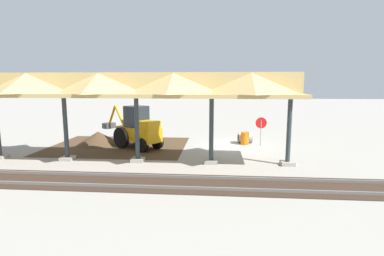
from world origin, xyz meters
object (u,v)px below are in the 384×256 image
(traffic_barrel, at_px, (245,138))
(backhoe, at_px, (137,129))
(concrete_pipe, at_px, (245,138))
(stop_sign, at_px, (261,126))

(traffic_barrel, bearing_deg, backhoe, 12.66)
(concrete_pipe, relative_size, traffic_barrel, 1.17)
(backhoe, distance_m, traffic_barrel, 7.50)
(backhoe, height_order, concrete_pipe, backhoe)
(stop_sign, bearing_deg, concrete_pipe, -47.51)
(stop_sign, xyz_separation_m, concrete_pipe, (0.97, -1.06, -1.06))
(backhoe, relative_size, concrete_pipe, 4.72)
(stop_sign, distance_m, traffic_barrel, 1.49)
(backhoe, relative_size, traffic_barrel, 5.51)
(backhoe, xyz_separation_m, traffic_barrel, (-7.27, -1.63, -0.81))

